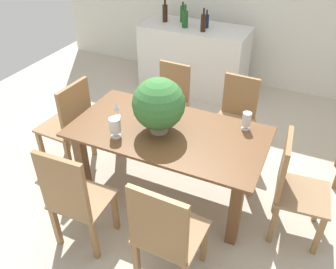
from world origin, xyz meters
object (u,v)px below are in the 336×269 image
(wine_glass, at_px, (117,107))
(kitchen_counter, at_px, (194,59))
(crystal_vase_center_near, at_px, (246,120))
(wine_bottle_amber, at_px, (203,23))
(chair_head_end, at_px, (70,121))
(chair_foot_end, at_px, (292,184))
(chair_near_right, at_px, (165,233))
(chair_far_left, at_px, (170,99))
(wine_bottle_green, at_px, (165,13))
(wine_bottle_tall, at_px, (207,21))
(chair_far_right, at_px, (236,114))
(chair_near_left, at_px, (73,197))
(wine_bottle_clear, at_px, (185,19))
(crystal_vase_left, at_px, (115,126))
(wine_bottle_dark, at_px, (183,14))
(dining_table, at_px, (168,144))
(flower_centerpiece, at_px, (159,105))

(wine_glass, relative_size, kitchen_counter, 0.10)
(crystal_vase_center_near, bearing_deg, wine_bottle_amber, 121.54)
(chair_head_end, relative_size, chair_foot_end, 1.02)
(chair_near_right, bearing_deg, chair_far_left, -64.74)
(wine_bottle_green, relative_size, wine_bottle_tall, 1.31)
(chair_far_right, distance_m, chair_foot_end, 1.18)
(chair_near_left, height_order, wine_glass, chair_near_left)
(chair_head_end, xyz_separation_m, chair_far_right, (1.55, 0.92, -0.03))
(chair_far_right, bearing_deg, kitchen_counter, 130.14)
(chair_far_left, xyz_separation_m, chair_far_right, (0.81, -0.01, 0.01))
(wine_bottle_clear, bearing_deg, kitchen_counter, 38.50)
(chair_foot_end, xyz_separation_m, kitchen_counter, (-1.74, 2.20, -0.05))
(kitchen_counter, bearing_deg, chair_foot_end, -51.76)
(kitchen_counter, bearing_deg, chair_head_end, -104.03)
(chair_near_left, relative_size, wine_bottle_clear, 3.34)
(chair_far_left, distance_m, wine_bottle_amber, 1.27)
(chair_far_left, xyz_separation_m, wine_glass, (-0.15, -0.90, 0.34))
(crystal_vase_center_near, distance_m, wine_bottle_green, 2.56)
(crystal_vase_left, height_order, wine_bottle_dark, wine_bottle_dark)
(chair_far_left, distance_m, wine_bottle_tall, 1.40)
(chair_far_left, distance_m, crystal_vase_left, 1.25)
(chair_far_left, distance_m, chair_far_right, 0.81)
(dining_table, distance_m, chair_head_end, 1.14)
(chair_far_right, distance_m, wine_bottle_clear, 1.73)
(crystal_vase_left, xyz_separation_m, wine_bottle_tall, (-0.05, 2.48, 0.21))
(chair_near_left, distance_m, crystal_vase_left, 0.71)
(chair_far_right, xyz_separation_m, crystal_vase_left, (-0.79, -1.19, 0.34))
(wine_bottle_tall, bearing_deg, crystal_vase_left, -88.83)
(wine_glass, bearing_deg, kitchen_counter, 90.95)
(dining_table, distance_m, crystal_vase_left, 0.54)
(flower_centerpiece, height_order, kitchen_counter, flower_centerpiece)
(kitchen_counter, bearing_deg, chair_far_right, -52.11)
(dining_table, relative_size, wine_bottle_clear, 5.84)
(wine_glass, relative_size, wine_bottle_amber, 0.47)
(chair_far_left, bearing_deg, wine_bottle_clear, 107.87)
(wine_bottle_clear, bearing_deg, chair_head_end, -101.53)
(chair_near_left, relative_size, wine_glass, 7.00)
(wine_bottle_amber, bearing_deg, chair_far_right, -53.67)
(wine_bottle_dark, xyz_separation_m, wine_bottle_amber, (0.41, -0.27, 0.00))
(chair_head_end, xyz_separation_m, chair_near_left, (0.74, -0.92, 0.01))
(chair_far_left, distance_m, chair_foot_end, 1.80)
(wine_bottle_green, bearing_deg, chair_far_left, -62.66)
(chair_foot_end, bearing_deg, chair_head_end, 84.94)
(chair_near_right, bearing_deg, wine_bottle_amber, -72.58)
(chair_head_end, xyz_separation_m, crystal_vase_left, (0.76, -0.28, 0.31))
(wine_glass, distance_m, wine_bottle_dark, 2.32)
(wine_bottle_dark, bearing_deg, kitchen_counter, -26.12)
(dining_table, height_order, wine_bottle_clear, wine_bottle_clear)
(chair_foot_end, distance_m, kitchen_counter, 2.80)
(chair_far_left, height_order, chair_near_left, chair_near_left)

